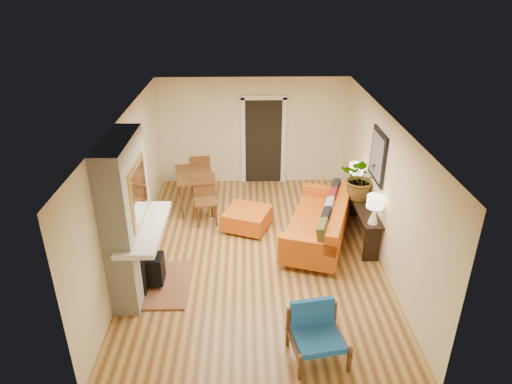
# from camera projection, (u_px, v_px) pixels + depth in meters

# --- Properties ---
(room_shell) EXTENTS (6.50, 6.50, 6.50)m
(room_shell) POSITION_uv_depth(u_px,v_px,m) (280.00, 142.00, 10.45)
(room_shell) COLOR tan
(room_shell) RESTS_ON ground
(fireplace) EXTENTS (1.09, 1.68, 2.60)m
(fireplace) POSITION_uv_depth(u_px,v_px,m) (130.00, 221.00, 7.13)
(fireplace) COLOR white
(fireplace) RESTS_ON ground
(sofa) EXTENTS (1.68, 2.55, 0.93)m
(sofa) POSITION_uv_depth(u_px,v_px,m) (323.00, 223.00, 8.75)
(sofa) COLOR silver
(sofa) RESTS_ON ground
(ottoman) EXTENTS (1.08, 1.08, 0.42)m
(ottoman) POSITION_uv_depth(u_px,v_px,m) (247.00, 218.00, 9.28)
(ottoman) COLOR silver
(ottoman) RESTS_ON ground
(blue_chair) EXTENTS (0.83, 0.81, 0.75)m
(blue_chair) POSITION_uv_depth(u_px,v_px,m) (316.00, 330.00, 6.15)
(blue_chair) COLOR brown
(blue_chair) RESTS_ON ground
(dining_table) EXTENTS (1.03, 1.95, 1.03)m
(dining_table) POSITION_uv_depth(u_px,v_px,m) (198.00, 180.00, 9.93)
(dining_table) COLOR brown
(dining_table) RESTS_ON ground
(console_table) EXTENTS (0.34, 1.85, 0.72)m
(console_table) POSITION_uv_depth(u_px,v_px,m) (362.00, 211.00, 8.84)
(console_table) COLOR black
(console_table) RESTS_ON ground
(lamp_near) EXTENTS (0.30, 0.30, 0.54)m
(lamp_near) POSITION_uv_depth(u_px,v_px,m) (375.00, 206.00, 7.97)
(lamp_near) COLOR white
(lamp_near) RESTS_ON console_table
(lamp_far) EXTENTS (0.30, 0.30, 0.54)m
(lamp_far) POSITION_uv_depth(u_px,v_px,m) (356.00, 173.00, 9.30)
(lamp_far) COLOR white
(lamp_far) RESTS_ON console_table
(houseplant) EXTENTS (0.99, 0.92, 0.89)m
(houseplant) POSITION_uv_depth(u_px,v_px,m) (362.00, 178.00, 8.82)
(houseplant) COLOR #1E5919
(houseplant) RESTS_ON console_table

